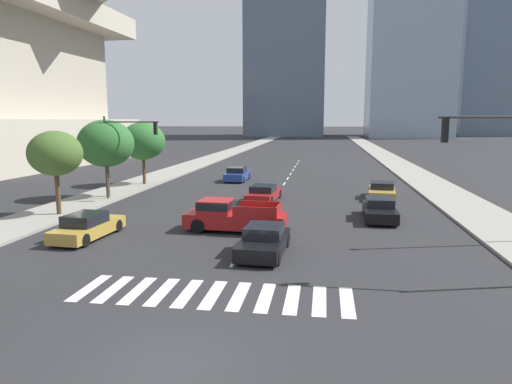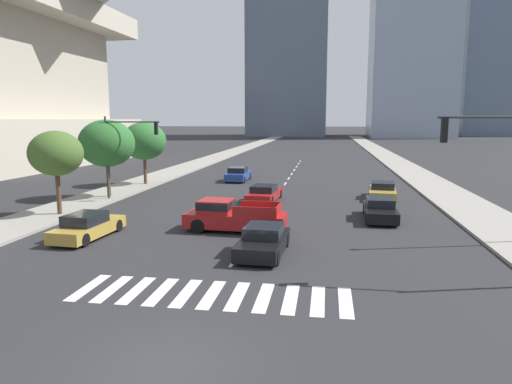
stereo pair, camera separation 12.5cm
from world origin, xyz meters
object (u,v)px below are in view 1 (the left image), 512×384
Objects in this scene: sedan_black_5 at (264,241)px; sedan_blue_4 at (237,174)px; street_tree_third at (143,141)px; sedan_gold_0 at (87,227)px; sedan_gold_2 at (382,191)px; pickup_truck at (231,216)px; sedan_red_1 at (264,193)px; traffic_signal_far at (125,143)px; sedan_black_3 at (380,209)px; street_tree_nearest at (55,154)px; street_tree_second at (106,144)px.

sedan_blue_4 is at bearing -163.64° from sedan_black_5.
street_tree_third is at bearing 119.96° from sedan_blue_4.
sedan_gold_0 is 1.00× the size of sedan_gold_2.
pickup_truck is at bearing -169.44° from sedan_blue_4.
sedan_red_1 is 13.91m from street_tree_third.
pickup_truck is at bearing -32.02° from sedan_gold_2.
sedan_red_1 is at bearing -169.58° from sedan_black_5.
traffic_signal_far is (-18.60, -3.98, 3.67)m from sedan_gold_2.
sedan_black_3 is 10.14m from sedan_black_5.
traffic_signal_far is at bearing -132.76° from sedan_black_5.
sedan_black_5 is at bearing -17.69° from sedan_gold_2.
traffic_signal_far is (-2.56, 10.52, 3.65)m from sedan_gold_0.
sedan_black_3 is (-1.01, -7.69, 0.02)m from sedan_gold_2.
street_tree_second is (0.00, 6.63, 0.28)m from street_tree_nearest.
sedan_gold_0 is 14.10m from sedan_red_1.
street_tree_third is (-20.49, 4.06, 3.43)m from sedan_gold_2.
sedan_black_3 is (7.68, -5.23, 0.03)m from sedan_red_1.
sedan_gold_2 is (8.70, 2.46, 0.01)m from sedan_red_1.
sedan_blue_4 is at bearing 64.61° from traffic_signal_far.
street_tree_third is at bearing 17.38° from sedan_gold_0.
sedan_red_1 is 14.25m from street_tree_nearest.
sedan_black_5 is 19.01m from street_tree_second.
sedan_red_1 is 0.87× the size of street_tree_third.
sedan_gold_0 is 9.24m from sedan_black_5.
traffic_signal_far is at bearing -24.85° from street_tree_second.
sedan_blue_4 is 0.75× the size of traffic_signal_far.
traffic_signal_far is at bearing -37.27° from pickup_truck.
sedan_black_3 is 1.09× the size of sedan_black_5.
pickup_truck is at bearing -65.18° from sedan_gold_0.
street_tree_second is at bearing -35.05° from pickup_truck.
sedan_gold_2 is 15.25m from sedan_blue_4.
street_tree_second reaches higher than sedan_blue_4.
pickup_truck is 15.06m from sedan_gold_2.
sedan_blue_4 is (-11.72, 16.08, 0.03)m from sedan_black_3.
sedan_blue_4 reaches higher than sedan_red_1.
street_tree_nearest is (-19.48, -2.05, 3.28)m from sedan_black_3.
sedan_black_3 is (8.22, 4.21, -0.22)m from pickup_truck.
sedan_gold_2 is 0.77× the size of traffic_signal_far.
street_tree_second is at bearing -90.00° from street_tree_third.
sedan_black_5 is at bearing -43.41° from street_tree_second.
sedan_black_5 is at bearing -167.17° from sedan_red_1.
street_tree_nearest is at bearing -90.00° from street_tree_second.
sedan_blue_4 is 14.31m from street_tree_second.
sedan_black_5 is (1.77, -13.47, 0.03)m from sedan_red_1.
street_tree_second is at bearing -75.60° from sedan_gold_2.
street_tree_second reaches higher than sedan_red_1.
sedan_gold_0 is at bearing -64.02° from sedan_black_3.
sedan_gold_2 is 0.91× the size of street_tree_nearest.
sedan_gold_2 is 21.17m from street_tree_third.
street_tree_nearest is 6.64m from street_tree_second.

